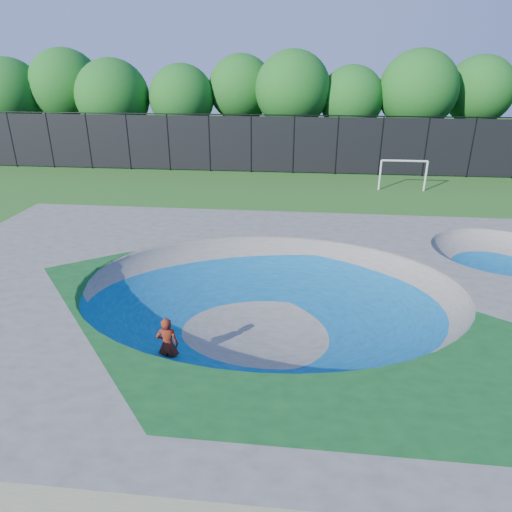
{
  "coord_description": "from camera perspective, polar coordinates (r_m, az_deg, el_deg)",
  "views": [
    {
      "loc": [
        0.84,
        -11.55,
        7.32
      ],
      "look_at": [
        -0.72,
        3.0,
        1.1
      ],
      "focal_mm": 32.0,
      "sensor_mm": 36.0,
      "label": 1
    }
  ],
  "objects": [
    {
      "name": "skater",
      "position": [
        11.93,
        -10.98,
        -10.82
      ],
      "size": [
        0.59,
        0.42,
        1.52
      ],
      "primitive_type": "imported",
      "rotation": [
        0.0,
        0.0,
        3.25
      ],
      "color": "red",
      "rests_on": "ground"
    },
    {
      "name": "fence",
      "position": [
        32.98,
        4.74,
        13.84
      ],
      "size": [
        48.09,
        0.09,
        4.04
      ],
      "color": "black",
      "rests_on": "ground"
    },
    {
      "name": "treeline",
      "position": [
        37.54,
        -0.49,
        19.81
      ],
      "size": [
        51.15,
        7.84,
        8.51
      ],
      "color": "#463223",
      "rests_on": "ground"
    },
    {
      "name": "skate_deck",
      "position": [
        13.31,
        1.73,
        -6.55
      ],
      "size": [
        22.0,
        14.0,
        1.5
      ],
      "primitive_type": "cube",
      "color": "gray",
      "rests_on": "ground"
    },
    {
      "name": "soccer_goal",
      "position": [
        29.76,
        17.97,
        10.26
      ],
      "size": [
        2.86,
        0.12,
        1.88
      ],
      "color": "silver",
      "rests_on": "ground"
    },
    {
      "name": "ground",
      "position": [
        13.7,
        1.7,
        -9.28
      ],
      "size": [
        120.0,
        120.0,
        0.0
      ],
      "primitive_type": "plane",
      "color": "#255B19",
      "rests_on": "ground"
    },
    {
      "name": "skateboard",
      "position": [
        12.35,
        -10.71,
        -13.66
      ],
      "size": [
        0.79,
        0.28,
        0.05
      ],
      "primitive_type": "cube",
      "rotation": [
        0.0,
        0.0,
        0.07
      ],
      "color": "black",
      "rests_on": "ground"
    }
  ]
}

